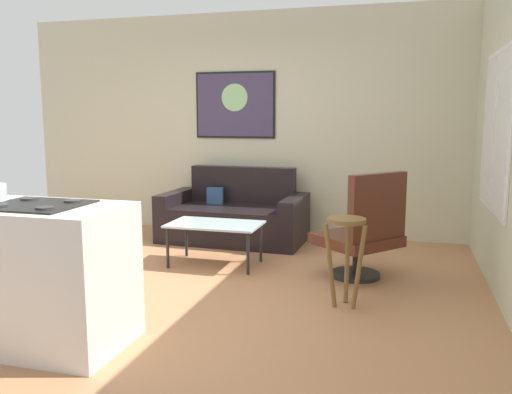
# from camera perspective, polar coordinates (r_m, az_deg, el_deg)

# --- Properties ---
(ground) EXTENTS (6.40, 6.40, 0.04)m
(ground) POSITION_cam_1_polar(r_m,az_deg,el_deg) (4.76, -7.81, -9.99)
(ground) COLOR #B17850
(back_wall) EXTENTS (6.40, 0.05, 2.80)m
(back_wall) POSITION_cam_1_polar(r_m,az_deg,el_deg) (6.80, 0.18, 7.87)
(back_wall) COLOR beige
(back_wall) RESTS_ON ground
(couch) EXTENTS (1.74, 0.95, 0.87)m
(couch) POSITION_cam_1_polar(r_m,az_deg,el_deg) (6.43, -2.35, -2.20)
(couch) COLOR black
(couch) RESTS_ON ground
(coffee_table) EXTENTS (0.93, 0.56, 0.43)m
(coffee_table) POSITION_cam_1_polar(r_m,az_deg,el_deg) (5.35, -4.46, -3.24)
(coffee_table) COLOR silver
(coffee_table) RESTS_ON ground
(armchair) EXTENTS (0.91, 0.91, 1.00)m
(armchair) POSITION_cam_1_polar(r_m,az_deg,el_deg) (4.95, 11.60, -3.67)
(armchair) COLOR black
(armchair) RESTS_ON ground
(bar_stool) EXTENTS (0.35, 0.34, 0.72)m
(bar_stool) POSITION_cam_1_polar(r_m,az_deg,el_deg) (4.21, 9.72, -4.66)
(bar_stool) COLOR brown
(bar_stool) RESTS_ON ground
(kitchen_counter) EXTENTS (1.76, 0.69, 0.95)m
(kitchen_counter) POSITION_cam_1_polar(r_m,az_deg,el_deg) (3.97, -25.85, -7.25)
(kitchen_counter) COLOR silver
(kitchen_counter) RESTS_ON ground
(wall_painting) EXTENTS (1.06, 0.03, 0.84)m
(wall_painting) POSITION_cam_1_polar(r_m,az_deg,el_deg) (6.85, -2.29, 9.93)
(wall_painting) COLOR black
(window) EXTENTS (0.03, 1.44, 1.41)m
(window) POSITION_cam_1_polar(r_m,az_deg,el_deg) (5.08, 24.51, 6.52)
(window) COLOR silver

